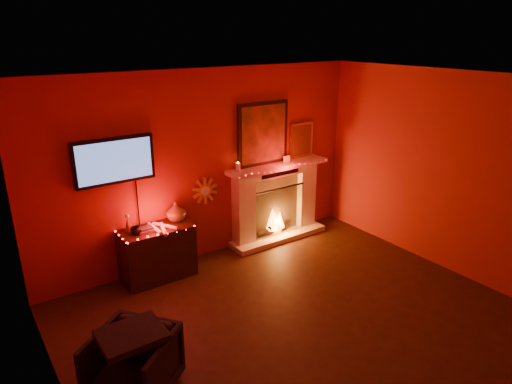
% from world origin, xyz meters
% --- Properties ---
extents(room, '(5.00, 5.00, 5.00)m').
position_xyz_m(room, '(0.00, 0.00, 1.35)').
color(room, black).
rests_on(room, ground).
extents(floor, '(5.00, 5.00, 0.00)m').
position_xyz_m(floor, '(0.00, 0.00, 0.00)').
color(floor, black).
rests_on(floor, ground).
extents(fireplace, '(1.72, 0.40, 2.18)m').
position_xyz_m(fireplace, '(1.14, 2.39, 0.72)').
color(fireplace, beige).
rests_on(fireplace, floor).
extents(tv, '(1.00, 0.07, 1.24)m').
position_xyz_m(tv, '(-1.30, 2.45, 1.65)').
color(tv, black).
rests_on(tv, room).
extents(sunburst_clock, '(0.40, 0.03, 0.40)m').
position_xyz_m(sunburst_clock, '(-0.05, 2.48, 1.00)').
color(sunburst_clock, gold).
rests_on(sunburst_clock, room).
extents(console_table, '(0.95, 0.57, 0.99)m').
position_xyz_m(console_table, '(-0.91, 2.26, 0.40)').
color(console_table, black).
rests_on(console_table, floor).
extents(armchair, '(0.98, 0.97, 0.64)m').
position_xyz_m(armchair, '(-1.95, 0.41, 0.32)').
color(armchair, black).
rests_on(armchair, floor).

